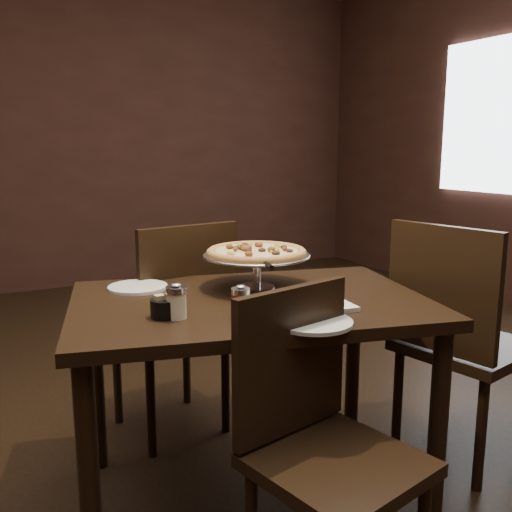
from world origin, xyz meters
name	(u,v)px	position (x,y,z in m)	size (l,w,h in m)	color
room	(247,108)	(0.06, 0.03, 1.40)	(6.04, 7.04, 2.84)	black
dining_table	(250,326)	(0.00, -0.11, 0.65)	(1.37, 1.08, 0.75)	black
pizza_stand	(256,253)	(0.10, 0.01, 0.89)	(0.40, 0.40, 0.16)	silver
parmesan_shaker	(176,302)	(-0.30, -0.20, 0.81)	(0.06, 0.06, 0.11)	beige
pepper_flake_shaker	(241,302)	(-0.12, -0.28, 0.80)	(0.06, 0.06, 0.10)	maroon
packet_caddy	(165,307)	(-0.32, -0.17, 0.78)	(0.09, 0.09, 0.07)	black
napkin_stack	(329,306)	(0.17, -0.33, 0.76)	(0.15, 0.15, 0.02)	silver
plate_left	(138,287)	(-0.30, 0.22, 0.76)	(0.22, 0.22, 0.01)	white
plate_near	(313,322)	(0.04, -0.45, 0.76)	(0.24, 0.24, 0.01)	white
serving_spatula	(268,266)	(0.03, -0.19, 0.88)	(0.13, 0.13, 0.02)	silver
chair_far	(177,321)	(-0.06, 0.46, 0.52)	(0.50, 0.50, 0.96)	black
chair_near	(320,435)	(-0.03, -0.59, 0.48)	(0.49, 0.49, 0.88)	black
chair_side	(457,335)	(0.84, -0.27, 0.54)	(0.54, 0.54, 0.98)	black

